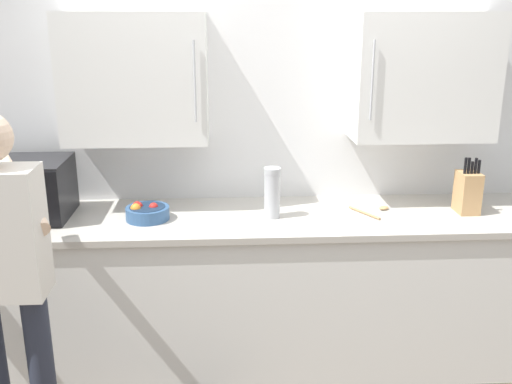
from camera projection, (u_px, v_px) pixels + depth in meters
The scene contains 8 objects.
back_wall_tiled at pixel (278, 111), 3.41m from camera, with size 4.17×0.44×2.74m.
counter_unit at pixel (281, 289), 3.38m from camera, with size 3.88×0.69×0.91m.
microwave_oven at pixel (8, 190), 3.15m from camera, with size 0.72×0.79×0.32m.
wooden_spoon at pixel (374, 210), 3.29m from camera, with size 0.24×0.22×0.02m.
fruit_bowl at pixel (147, 212), 3.16m from camera, with size 0.23×0.23×0.10m.
thermos_flask at pixel (272, 193), 3.17m from camera, with size 0.09×0.09×0.28m.
knife_block at pixel (468, 192), 3.25m from camera, with size 0.11×0.15×0.32m.
person_figure at pixel (4, 269), 2.39m from camera, with size 0.44×0.60×1.63m.
Camera 1 is at (-0.32, -2.40, 1.98)m, focal length 41.03 mm.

